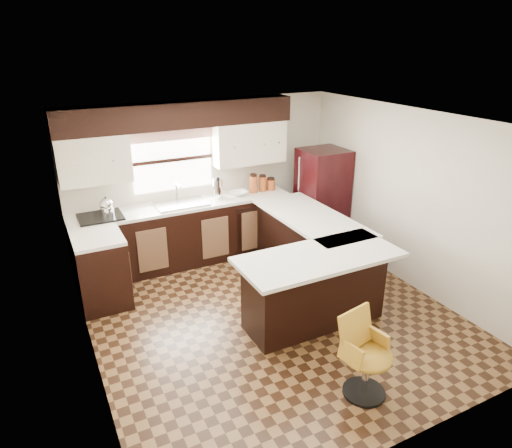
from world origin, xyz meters
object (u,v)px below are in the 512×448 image
peninsula_return (314,290)px  refrigerator (322,199)px  bar_chair (368,357)px  peninsula_long (307,249)px

peninsula_return → refrigerator: size_ratio=1.02×
refrigerator → bar_chair: bearing=-117.1°
peninsula_return → bar_chair: peninsula_return is taller
peninsula_long → bar_chair: peninsula_long is taller
bar_chair → peninsula_return: bearing=68.2°
peninsula_long → refrigerator: bearing=46.6°
bar_chair → refrigerator: bearing=51.5°
peninsula_return → bar_chair: 1.26m
peninsula_long → bar_chair: size_ratio=2.29×
peninsula_long → bar_chair: bearing=-108.7°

